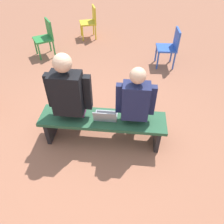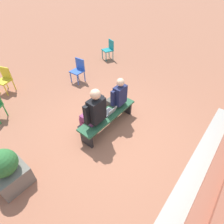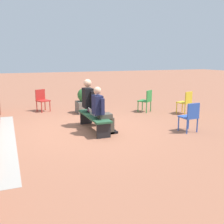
% 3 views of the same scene
% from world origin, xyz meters
% --- Properties ---
extents(ground_plane, '(60.00, 60.00, 0.00)m').
position_xyz_m(ground_plane, '(0.00, 0.00, 0.00)').
color(ground_plane, '#9E6047').
extents(concrete_strip, '(5.57, 0.40, 0.01)m').
position_xyz_m(concrete_strip, '(-0.18, 2.18, 0.00)').
color(concrete_strip, '#A8A399').
rests_on(concrete_strip, ground).
extents(bench, '(1.80, 0.44, 0.45)m').
position_xyz_m(bench, '(-0.18, -0.16, 0.35)').
color(bench, '#285638').
rests_on(bench, ground).
extents(person_student, '(0.52, 0.65, 1.30)m').
position_xyz_m(person_student, '(-0.62, -0.23, 0.70)').
color(person_student, '#4C473D').
rests_on(person_student, ground).
extents(person_adult, '(0.60, 0.76, 1.44)m').
position_xyz_m(person_adult, '(0.26, -0.23, 0.76)').
color(person_adult, '#7F2D5B').
rests_on(person_adult, ground).
extents(laptop, '(0.32, 0.29, 0.21)m').
position_xyz_m(laptop, '(-0.23, -0.15, 0.50)').
color(laptop, '#9EA0A5').
rests_on(laptop, bench).
extents(plastic_chair_far_left, '(0.55, 0.55, 0.84)m').
position_xyz_m(plastic_chair_far_left, '(3.18, 0.86, 0.48)').
color(plastic_chair_far_left, red).
rests_on(plastic_chair_far_left, ground).
extents(plastic_chair_near_bench_left, '(0.58, 0.58, 0.84)m').
position_xyz_m(plastic_chair_near_bench_left, '(1.55, -2.83, 0.48)').
color(plastic_chair_near_bench_left, '#2D893D').
rests_on(plastic_chair_near_bench_left, ground).
extents(plastic_chair_far_right, '(0.44, 0.44, 0.84)m').
position_xyz_m(plastic_chair_far_right, '(-1.36, -2.59, 0.48)').
color(plastic_chair_far_right, '#2D56B7').
rests_on(plastic_chair_far_right, ground).
extents(plastic_chair_mid_courtyard, '(0.53, 0.53, 0.84)m').
position_xyz_m(plastic_chair_mid_courtyard, '(0.67, -3.99, 0.48)').
color(plastic_chair_mid_courtyard, gold).
rests_on(plastic_chair_mid_courtyard, ground).
extents(planter, '(0.60, 0.60, 0.94)m').
position_xyz_m(planter, '(2.25, -0.58, 0.44)').
color(planter, '#6B665B').
rests_on(planter, ground).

